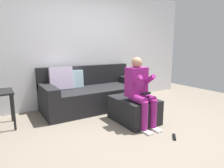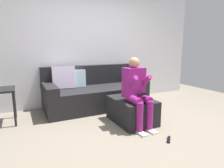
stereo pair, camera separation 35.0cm
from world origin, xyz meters
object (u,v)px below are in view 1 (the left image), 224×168
couch_sectional (92,93)px  remote_near_ottoman (174,137)px  person_seated (140,88)px  ottoman (134,110)px

couch_sectional → remote_near_ottoman: couch_sectional is taller
couch_sectional → remote_near_ottoman: 2.00m
person_seated → ottoman: bearing=78.3°
person_seated → remote_near_ottoman: 0.90m
couch_sectional → ottoman: (0.28, -1.11, -0.11)m
couch_sectional → ottoman: couch_sectional is taller
person_seated → couch_sectional: bearing=100.4°
person_seated → remote_near_ottoman: person_seated is taller
remote_near_ottoman → couch_sectional: bearing=57.1°
ottoman → person_seated: size_ratio=0.73×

